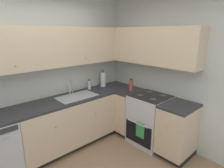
{
  "coord_description": "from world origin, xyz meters",
  "views": [
    {
      "loc": [
        -1.0,
        -1.43,
        1.98
      ],
      "look_at": [
        1.0,
        0.73,
        1.16
      ],
      "focal_mm": 29.98,
      "sensor_mm": 36.0,
      "label": 1
    }
  ],
  "objects_px": {
    "paper_towel_roll": "(103,79)",
    "oil_bottle": "(131,85)",
    "oven_range": "(150,119)",
    "soap_bottle": "(89,85)"
  },
  "relations": [
    {
      "from": "paper_towel_roll",
      "to": "oil_bottle",
      "type": "xyz_separation_m",
      "value": [
        0.2,
        -0.6,
        -0.04
      ]
    },
    {
      "from": "paper_towel_roll",
      "to": "oil_bottle",
      "type": "distance_m",
      "value": 0.63
    },
    {
      "from": "paper_towel_roll",
      "to": "soap_bottle",
      "type": "bearing_deg",
      "value": 176.59
    },
    {
      "from": "oil_bottle",
      "to": "soap_bottle",
      "type": "bearing_deg",
      "value": 130.8
    },
    {
      "from": "oven_range",
      "to": "paper_towel_roll",
      "type": "relative_size",
      "value": 2.91
    },
    {
      "from": "oven_range",
      "to": "soap_bottle",
      "type": "xyz_separation_m",
      "value": [
        -0.55,
        1.07,
        0.53
      ]
    },
    {
      "from": "paper_towel_roll",
      "to": "oven_range",
      "type": "bearing_deg",
      "value": -78.46
    },
    {
      "from": "oven_range",
      "to": "paper_towel_roll",
      "type": "distance_m",
      "value": 1.23
    },
    {
      "from": "oven_range",
      "to": "oil_bottle",
      "type": "height_order",
      "value": "oil_bottle"
    },
    {
      "from": "paper_towel_roll",
      "to": "oil_bottle",
      "type": "relative_size",
      "value": 1.54
    }
  ]
}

